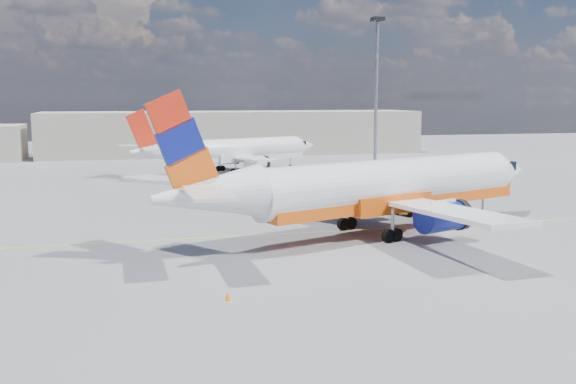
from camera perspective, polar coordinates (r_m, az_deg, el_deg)
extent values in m
plane|color=slate|center=(48.78, 3.10, -4.33)|extent=(240.00, 240.00, 0.00)
cube|color=yellow|center=(51.59, 2.14, -3.60)|extent=(70.00, 0.15, 0.01)
cube|color=beige|center=(122.17, -4.80, 5.27)|extent=(70.00, 14.00, 8.00)
cylinder|color=white|center=(51.61, 9.13, 0.84)|extent=(24.43, 12.04, 3.81)
cone|color=white|center=(62.37, 19.00, 1.79)|extent=(5.51, 5.11, 3.81)
cone|color=white|center=(42.32, -7.21, -0.26)|extent=(8.60, 6.09, 3.62)
cube|color=black|center=(61.07, 18.13, 2.28)|extent=(2.67, 3.07, 0.78)
cube|color=#E4540E|center=(52.18, 9.55, -0.52)|extent=(24.20, 11.41, 1.34)
cube|color=white|center=(56.68, 2.47, 0.59)|extent=(10.50, 13.13, 0.90)
cube|color=white|center=(45.15, 14.30, -1.71)|extent=(4.99, 13.74, 0.90)
cylinder|color=navy|center=(56.02, 6.00, -0.64)|extent=(4.52, 3.38, 2.13)
cylinder|color=navy|center=(48.82, 13.58, -2.19)|extent=(4.52, 3.38, 2.13)
cylinder|color=black|center=(57.17, 7.39, -0.48)|extent=(1.33, 2.40, 2.35)
cylinder|color=black|center=(50.14, 14.97, -1.97)|extent=(1.33, 2.40, 2.35)
cube|color=#E4540E|center=(41.22, -9.39, 4.24)|extent=(5.05, 2.12, 6.99)
cube|color=white|center=(44.76, -11.20, 1.06)|extent=(5.39, 5.92, 0.20)
cube|color=white|center=(38.30, -7.07, -0.08)|extent=(2.67, 5.68, 0.20)
cylinder|color=gray|center=(60.10, 16.93, -0.89)|extent=(0.26, 0.26, 2.35)
cylinder|color=black|center=(60.28, 16.89, -1.91)|extent=(0.68, 0.47, 0.63)
cylinder|color=black|center=(52.74, 5.27, -2.81)|extent=(1.09, 0.75, 1.01)
cylinder|color=black|center=(48.78, 9.25, -3.82)|extent=(1.09, 0.75, 1.01)
cylinder|color=white|center=(92.73, -4.41, 3.81)|extent=(19.80, 10.18, 3.10)
cone|color=white|center=(99.26, 1.51, 4.14)|extent=(4.52, 4.21, 3.10)
cone|color=white|center=(86.76, -11.96, 3.55)|extent=(7.01, 5.06, 2.94)
cube|color=black|center=(98.47, 0.91, 4.40)|extent=(2.21, 2.52, 0.64)
cube|color=white|center=(93.05, -4.16, 3.19)|extent=(19.60, 9.67, 1.09)
cube|color=white|center=(97.68, -7.00, 3.53)|extent=(8.70, 10.61, 0.73)
cube|color=white|center=(86.67, -3.03, 2.96)|extent=(4.29, 11.22, 0.73)
cylinder|color=white|center=(96.64, -5.40, 2.99)|extent=(3.69, 2.81, 1.73)
cylinder|color=white|center=(89.63, -2.81, 2.59)|extent=(3.69, 2.81, 1.73)
cylinder|color=black|center=(97.37, -4.65, 3.04)|extent=(1.12, 1.95, 1.91)
cylinder|color=black|center=(90.41, -2.02, 2.64)|extent=(1.12, 1.95, 1.91)
cube|color=red|center=(86.05, -12.85, 5.33)|extent=(4.08, 1.81, 5.69)
cube|color=white|center=(88.90, -13.52, 3.99)|extent=(4.44, 4.79, 0.16)
cube|color=white|center=(83.51, -12.05, 3.76)|extent=(2.27, 4.66, 0.16)
cylinder|color=gray|center=(97.85, 0.21, 2.82)|extent=(0.21, 0.21, 1.91)
cylinder|color=black|center=(97.94, 0.21, 2.31)|extent=(0.55, 0.39, 0.51)
cylinder|color=black|center=(94.00, -6.02, 2.10)|extent=(0.89, 0.62, 0.82)
cylinder|color=black|center=(90.22, -4.68, 1.85)|extent=(0.89, 0.62, 0.82)
cylinder|color=black|center=(59.92, 9.68, -1.75)|extent=(0.59, 0.42, 0.55)
cylinder|color=black|center=(58.89, 10.76, -1.96)|extent=(0.59, 0.42, 0.55)
cylinder|color=black|center=(61.51, 11.09, -1.53)|extent=(0.59, 0.42, 0.55)
cylinder|color=black|center=(60.51, 12.17, -1.73)|extent=(0.59, 0.42, 0.55)
cube|color=gold|center=(60.11, 10.94, -1.23)|extent=(3.23, 2.54, 1.10)
cube|color=black|center=(59.57, 10.61, -0.45)|extent=(1.73, 1.73, 0.66)
cube|color=white|center=(34.77, -5.38, -9.63)|extent=(0.39, 0.39, 0.04)
cone|color=orange|center=(34.69, -5.38, -9.20)|extent=(0.34, 0.34, 0.51)
cylinder|color=gray|center=(86.35, 7.83, 8.02)|extent=(0.45, 0.45, 20.43)
cube|color=black|center=(86.92, 7.97, 14.97)|extent=(1.53, 1.53, 0.51)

